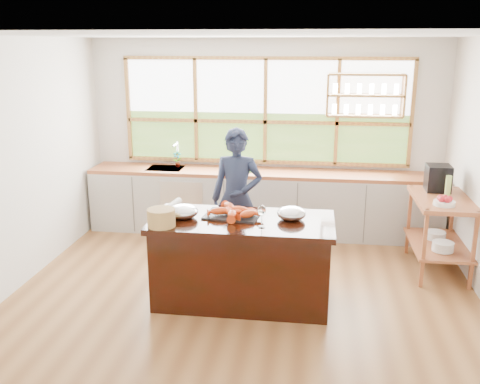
% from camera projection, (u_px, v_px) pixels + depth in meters
% --- Properties ---
extents(ground_plane, '(5.00, 5.00, 0.00)m').
position_uv_depth(ground_plane, '(245.00, 292.00, 5.85)').
color(ground_plane, '#926134').
extents(room_shell, '(5.02, 4.52, 2.71)m').
position_uv_depth(room_shell, '(253.00, 126.00, 5.86)').
color(room_shell, silver).
rests_on(room_shell, ground_plane).
extents(back_counter, '(4.90, 0.63, 0.90)m').
position_uv_depth(back_counter, '(261.00, 202.00, 7.58)').
color(back_counter, '#B0ACA7').
rests_on(back_counter, ground_plane).
extents(right_shelf_unit, '(0.62, 1.10, 0.90)m').
position_uv_depth(right_shelf_unit, '(440.00, 222.00, 6.25)').
color(right_shelf_unit, brown).
rests_on(right_shelf_unit, ground_plane).
extents(island, '(1.85, 0.90, 0.90)m').
position_uv_depth(island, '(242.00, 260.00, 5.54)').
color(island, black).
rests_on(island, ground_plane).
extents(cook, '(0.64, 0.45, 1.68)m').
position_uv_depth(cook, '(237.00, 198.00, 6.36)').
color(cook, '#1B2239').
rests_on(cook, ground_plane).
extents(potted_plant, '(0.14, 0.10, 0.24)m').
position_uv_depth(potted_plant, '(177.00, 159.00, 7.65)').
color(potted_plant, slate).
rests_on(potted_plant, back_counter).
extents(cutting_board, '(0.44, 0.35, 0.01)m').
position_uv_depth(cutting_board, '(238.00, 170.00, 7.50)').
color(cutting_board, '#65C542').
rests_on(cutting_board, back_counter).
extents(espresso_machine, '(0.28, 0.30, 0.32)m').
position_uv_depth(espresso_machine, '(438.00, 178.00, 6.43)').
color(espresso_machine, black).
rests_on(espresso_machine, right_shelf_unit).
extents(wine_bottle, '(0.07, 0.07, 0.26)m').
position_uv_depth(wine_bottle, '(448.00, 187.00, 6.14)').
color(wine_bottle, '#9EC25C').
rests_on(wine_bottle, right_shelf_unit).
extents(fruit_bowl, '(0.23, 0.23, 0.11)m').
position_uv_depth(fruit_bowl, '(444.00, 202.00, 5.88)').
color(fruit_bowl, white).
rests_on(fruit_bowl, right_shelf_unit).
extents(slate_board, '(0.59, 0.46, 0.02)m').
position_uv_depth(slate_board, '(232.00, 215.00, 5.53)').
color(slate_board, black).
rests_on(slate_board, island).
extents(lobster_pile, '(0.52, 0.48, 0.08)m').
position_uv_depth(lobster_pile, '(234.00, 211.00, 5.49)').
color(lobster_pile, red).
rests_on(lobster_pile, slate_board).
extents(mixing_bowl_left, '(0.31, 0.31, 0.15)m').
position_uv_depth(mixing_bowl_left, '(183.00, 212.00, 5.46)').
color(mixing_bowl_left, silver).
rests_on(mixing_bowl_left, island).
extents(mixing_bowl_right, '(0.29, 0.29, 0.14)m').
position_uv_depth(mixing_bowl_right, '(291.00, 214.00, 5.41)').
color(mixing_bowl_right, silver).
rests_on(mixing_bowl_right, island).
extents(wine_glass, '(0.08, 0.08, 0.22)m').
position_uv_depth(wine_glass, '(262.00, 211.00, 5.15)').
color(wine_glass, white).
rests_on(wine_glass, island).
extents(wicker_basket, '(0.27, 0.27, 0.18)m').
position_uv_depth(wicker_basket, '(161.00, 218.00, 5.20)').
color(wicker_basket, tan).
rests_on(wicker_basket, island).
extents(parchment_roll, '(0.12, 0.31, 0.08)m').
position_uv_depth(parchment_roll, '(174.00, 205.00, 5.78)').
color(parchment_roll, silver).
rests_on(parchment_roll, island).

